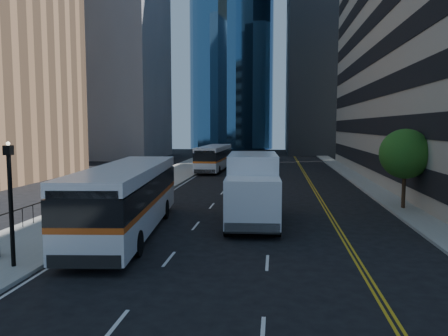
{
  "coord_description": "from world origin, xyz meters",
  "views": [
    {
      "loc": [
        0.79,
        -20.99,
        5.42
      ],
      "look_at": [
        -2.42,
        5.96,
        2.8
      ],
      "focal_mm": 35.0,
      "sensor_mm": 36.0,
      "label": 1
    }
  ],
  "objects_px": {
    "lamp_post": "(11,199)",
    "bus_rear": "(214,157)",
    "street_tree": "(405,154)",
    "box_truck": "(253,187)",
    "bus_front": "(128,197)"
  },
  "relations": [
    {
      "from": "bus_front",
      "to": "bus_rear",
      "type": "height_order",
      "value": "bus_front"
    },
    {
      "from": "bus_rear",
      "to": "box_truck",
      "type": "bearing_deg",
      "value": -75.44
    },
    {
      "from": "bus_front",
      "to": "box_truck",
      "type": "distance_m",
      "value": 6.92
    },
    {
      "from": "lamp_post",
      "to": "street_tree",
      "type": "bearing_deg",
      "value": 37.87
    },
    {
      "from": "bus_rear",
      "to": "box_truck",
      "type": "xyz_separation_m",
      "value": [
        6.13,
        -27.74,
        0.35
      ]
    },
    {
      "from": "street_tree",
      "to": "box_truck",
      "type": "distance_m",
      "value": 10.73
    },
    {
      "from": "lamp_post",
      "to": "bus_rear",
      "type": "xyz_separation_m",
      "value": [
        2.4,
        36.96,
        -1.07
      ]
    },
    {
      "from": "lamp_post",
      "to": "bus_front",
      "type": "bearing_deg",
      "value": 68.23
    },
    {
      "from": "lamp_post",
      "to": "bus_front",
      "type": "distance_m",
      "value": 6.53
    },
    {
      "from": "street_tree",
      "to": "box_truck",
      "type": "height_order",
      "value": "street_tree"
    },
    {
      "from": "street_tree",
      "to": "bus_rear",
      "type": "bearing_deg",
      "value": 124.19
    },
    {
      "from": "lamp_post",
      "to": "bus_rear",
      "type": "height_order",
      "value": "lamp_post"
    },
    {
      "from": "lamp_post",
      "to": "bus_rear",
      "type": "bearing_deg",
      "value": 86.29
    },
    {
      "from": "street_tree",
      "to": "lamp_post",
      "type": "bearing_deg",
      "value": -142.13
    },
    {
      "from": "bus_front",
      "to": "box_truck",
      "type": "relative_size",
      "value": 1.68
    }
  ]
}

